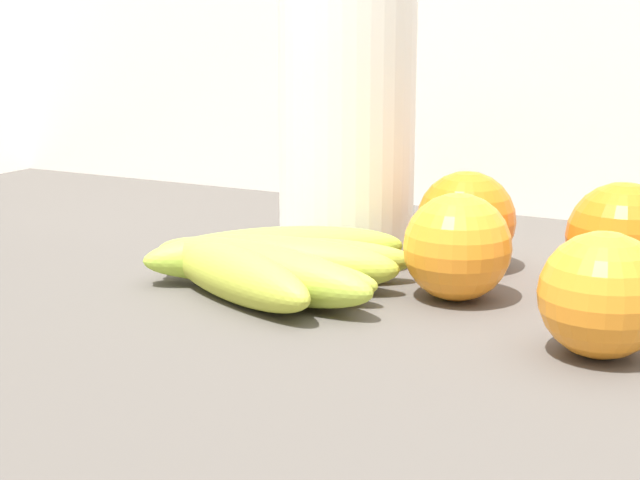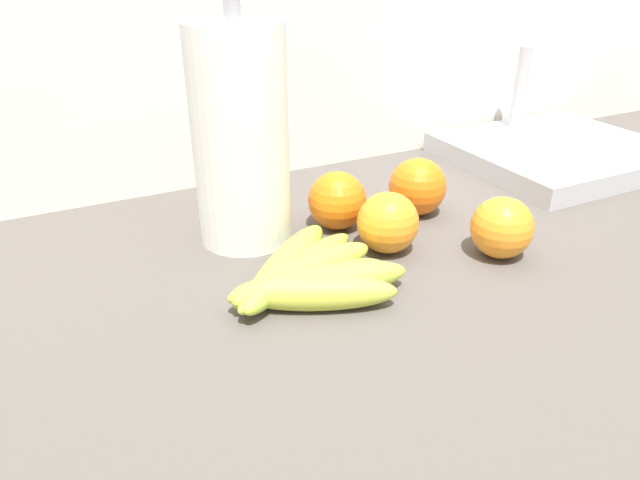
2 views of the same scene
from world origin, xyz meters
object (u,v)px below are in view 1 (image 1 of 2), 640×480
at_px(orange_right, 624,238).
at_px(orange_front, 457,247).
at_px(banana_bunch, 264,265).
at_px(paper_towel_roll, 347,91).
at_px(orange_far_right, 466,220).
at_px(orange_back_left, 602,295).

height_order(orange_right, orange_front, orange_right).
bearing_deg(banana_bunch, orange_front, 18.31).
height_order(banana_bunch, orange_front, orange_front).
relative_size(banana_bunch, orange_right, 2.53).
bearing_deg(banana_bunch, paper_towel_roll, 94.11).
relative_size(orange_far_right, orange_back_left, 1.03).
relative_size(orange_right, orange_front, 1.05).
xyz_separation_m(orange_far_right, orange_front, (0.03, -0.09, -0.00)).
distance_m(orange_right, orange_far_right, 0.13).
bearing_deg(orange_back_left, paper_towel_roll, 144.36).
height_order(orange_front, orange_back_left, orange_front).
height_order(orange_far_right, orange_front, orange_far_right).
distance_m(orange_right, paper_towel_roll, 0.27).
height_order(orange_right, paper_towel_roll, paper_towel_roll).
height_order(banana_bunch, paper_towel_roll, paper_towel_roll).
bearing_deg(orange_far_right, paper_towel_roll, 167.08).
xyz_separation_m(orange_right, orange_far_right, (-0.13, 0.01, -0.00)).
bearing_deg(orange_far_right, banana_bunch, -129.72).
bearing_deg(orange_back_left, orange_right, 96.38).
relative_size(orange_far_right, paper_towel_roll, 0.26).
relative_size(orange_right, orange_far_right, 1.03).
relative_size(orange_front, orange_back_left, 1.01).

